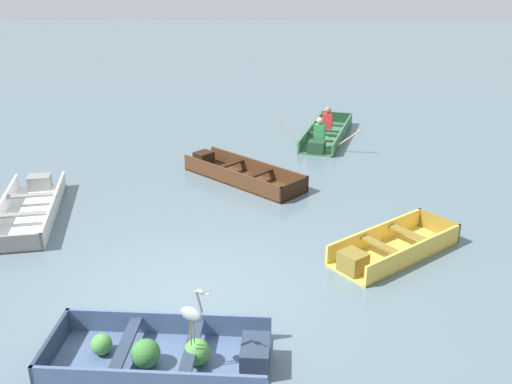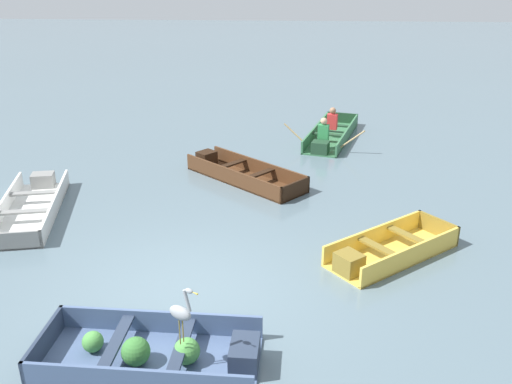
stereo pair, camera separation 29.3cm
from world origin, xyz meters
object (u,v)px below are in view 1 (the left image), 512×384
skiff_dark_varnish_near_moored (239,174)px  heron_on_dinghy (192,313)px  skiff_white_mid_moored (30,208)px  skiff_yellow_far_moored (390,249)px  rowboat_green_with_crew (325,134)px  dinghy_slate_blue_foreground (167,355)px

skiff_dark_varnish_near_moored → heron_on_dinghy: 6.75m
heron_on_dinghy → skiff_white_mid_moored: bearing=130.7°
skiff_yellow_far_moored → heron_on_dinghy: bearing=-134.2°
rowboat_green_with_crew → heron_on_dinghy: bearing=-103.8°
skiff_white_mid_moored → rowboat_green_with_crew: rowboat_green_with_crew is taller
rowboat_green_with_crew → dinghy_slate_blue_foreground: bearing=-106.0°
skiff_dark_varnish_near_moored → heron_on_dinghy: size_ratio=3.51×
skiff_dark_varnish_near_moored → skiff_white_mid_moored: bearing=-153.1°
skiff_white_mid_moored → rowboat_green_with_crew: size_ratio=0.96×
dinghy_slate_blue_foreground → skiff_dark_varnish_near_moored: dinghy_slate_blue_foreground is taller
skiff_dark_varnish_near_moored → skiff_yellow_far_moored: same height
skiff_white_mid_moored → rowboat_green_with_crew: 8.23m
dinghy_slate_blue_foreground → skiff_dark_varnish_near_moored: (0.53, 6.59, -0.01)m
dinghy_slate_blue_foreground → heron_on_dinghy: (0.38, -0.12, 0.73)m
dinghy_slate_blue_foreground → skiff_yellow_far_moored: bearing=41.3°
heron_on_dinghy → rowboat_green_with_crew: bearing=76.2°
skiff_yellow_far_moored → rowboat_green_with_crew: bearing=95.1°
dinghy_slate_blue_foreground → skiff_yellow_far_moored: (3.38, 2.96, -0.01)m
dinghy_slate_blue_foreground → skiff_yellow_far_moored: dinghy_slate_blue_foreground is taller
skiff_dark_varnish_near_moored → rowboat_green_with_crew: bearing=54.1°
dinghy_slate_blue_foreground → skiff_dark_varnish_near_moored: 6.61m
heron_on_dinghy → skiff_yellow_far_moored: bearing=45.8°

